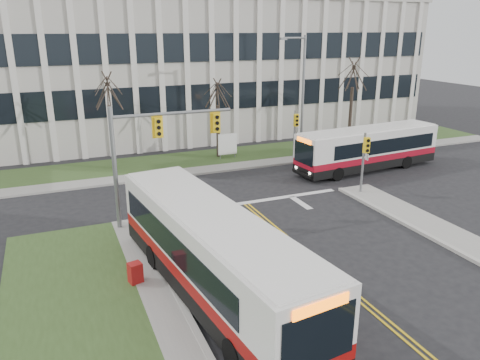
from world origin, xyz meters
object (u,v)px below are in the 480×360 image
(streetlight, at_px, (301,90))
(directory_sign, at_px, (228,144))
(bus_cross, at_px, (368,150))
(newspaper_box_red, at_px, (135,274))
(bus_main, at_px, (212,256))

(streetlight, relative_size, directory_sign, 4.60)
(bus_cross, bearing_deg, streetlight, -157.40)
(directory_sign, distance_m, newspaper_box_red, 18.91)
(streetlight, distance_m, bus_main, 21.39)
(directory_sign, xyz_separation_m, bus_cross, (8.20, -6.39, 0.30))
(newspaper_box_red, bearing_deg, streetlight, 29.86)
(bus_cross, bearing_deg, directory_sign, -133.04)
(streetlight, relative_size, bus_cross, 0.83)
(directory_sign, height_order, bus_cross, bus_cross)
(bus_main, distance_m, bus_cross, 19.47)
(directory_sign, bearing_deg, streetlight, -13.23)
(directory_sign, bearing_deg, bus_main, -112.74)
(streetlight, height_order, bus_cross, streetlight)
(bus_cross, relative_size, newspaper_box_red, 11.61)
(directory_sign, xyz_separation_m, newspaper_box_red, (-10.05, -16.00, -0.70))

